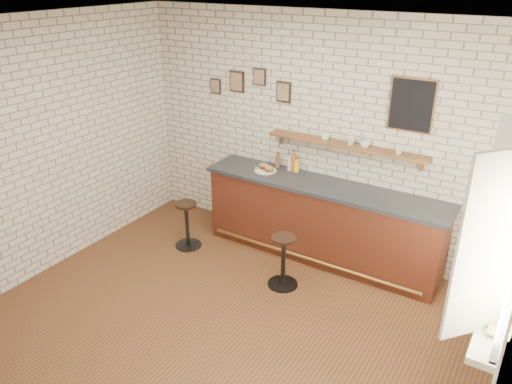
# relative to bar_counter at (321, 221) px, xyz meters

# --- Properties ---
(ground) EXTENTS (5.00, 5.00, 0.00)m
(ground) POSITION_rel_bar_counter_xyz_m (-0.24, -1.70, -0.51)
(ground) COLOR brown
(ground) RESTS_ON ground
(bar_counter) EXTENTS (3.10, 0.65, 1.01)m
(bar_counter) POSITION_rel_bar_counter_xyz_m (0.00, 0.00, 0.00)
(bar_counter) COLOR #532316
(bar_counter) RESTS_ON ground
(sandwich_plate) EXTENTS (0.28, 0.28, 0.01)m
(sandwich_plate) POSITION_rel_bar_counter_xyz_m (-0.83, 0.00, 0.51)
(sandwich_plate) COLOR white
(sandwich_plate) RESTS_ON bar_counter
(ciabatta_sandwich) EXTENTS (0.25, 0.17, 0.08)m
(ciabatta_sandwich) POSITION_rel_bar_counter_xyz_m (-0.82, 0.00, 0.55)
(ciabatta_sandwich) COLOR tan
(ciabatta_sandwich) RESTS_ON sandwich_plate
(potato_chips) EXTENTS (0.26, 0.19, 0.00)m
(potato_chips) POSITION_rel_bar_counter_xyz_m (-0.85, -0.00, 0.52)
(potato_chips) COLOR #F0BE54
(potato_chips) RESTS_ON sandwich_plate
(bitters_bottle_brown) EXTENTS (0.07, 0.07, 0.21)m
(bitters_bottle_brown) POSITION_rel_bar_counter_xyz_m (-0.75, 0.19, 0.59)
(bitters_bottle_brown) COLOR brown
(bitters_bottle_brown) RESTS_ON bar_counter
(bitters_bottle_white) EXTENTS (0.06, 0.06, 0.24)m
(bitters_bottle_white) POSITION_rel_bar_counter_xyz_m (-0.57, 0.19, 0.60)
(bitters_bottle_white) COLOR silver
(bitters_bottle_white) RESTS_ON bar_counter
(bitters_bottle_amber) EXTENTS (0.07, 0.07, 0.29)m
(bitters_bottle_amber) POSITION_rel_bar_counter_xyz_m (-0.52, 0.19, 0.62)
(bitters_bottle_amber) COLOR #A24C1A
(bitters_bottle_amber) RESTS_ON bar_counter
(condiment_bottle_yellow) EXTENTS (0.06, 0.06, 0.20)m
(condiment_bottle_yellow) POSITION_rel_bar_counter_xyz_m (-0.47, 0.19, 0.59)
(condiment_bottle_yellow) COLOR yellow
(condiment_bottle_yellow) RESTS_ON bar_counter
(bar_stool_left) EXTENTS (0.35, 0.35, 0.63)m
(bar_stool_left) POSITION_rel_bar_counter_xyz_m (-1.61, -0.70, -0.17)
(bar_stool_left) COLOR black
(bar_stool_left) RESTS_ON ground
(bar_stool_right) EXTENTS (0.36, 0.36, 0.64)m
(bar_stool_right) POSITION_rel_bar_counter_xyz_m (-0.09, -0.82, -0.16)
(bar_stool_right) COLOR black
(bar_stool_right) RESTS_ON ground
(wall_shelf) EXTENTS (2.00, 0.18, 0.18)m
(wall_shelf) POSITION_rel_bar_counter_xyz_m (0.16, 0.20, 0.97)
(wall_shelf) COLOR brown
(wall_shelf) RESTS_ON ground
(shelf_cup_a) EXTENTS (0.12, 0.12, 0.09)m
(shelf_cup_a) POSITION_rel_bar_counter_xyz_m (-0.10, 0.20, 1.04)
(shelf_cup_a) COLOR white
(shelf_cup_a) RESTS_ON wall_shelf
(shelf_cup_b) EXTENTS (0.15, 0.15, 0.10)m
(shelf_cup_b) POSITION_rel_bar_counter_xyz_m (0.22, 0.20, 1.04)
(shelf_cup_b) COLOR white
(shelf_cup_b) RESTS_ON wall_shelf
(shelf_cup_c) EXTENTS (0.11, 0.11, 0.09)m
(shelf_cup_c) POSITION_rel_bar_counter_xyz_m (0.40, 0.20, 1.04)
(shelf_cup_c) COLOR white
(shelf_cup_c) RESTS_ON wall_shelf
(shelf_cup_d) EXTENTS (0.10, 0.10, 0.08)m
(shelf_cup_d) POSITION_rel_bar_counter_xyz_m (0.80, 0.20, 1.04)
(shelf_cup_d) COLOR white
(shelf_cup_d) RESTS_ON wall_shelf
(back_wall_decor) EXTENTS (2.96, 0.02, 0.56)m
(back_wall_decor) POSITION_rel_bar_counter_xyz_m (-0.02, 0.28, 1.54)
(back_wall_decor) COLOR black
(back_wall_decor) RESTS_ON ground
(window_sill) EXTENTS (0.20, 1.35, 0.06)m
(window_sill) POSITION_rel_bar_counter_xyz_m (2.16, -1.40, 0.39)
(window_sill) COLOR white
(window_sill) RESTS_ON ground
(casement_window) EXTENTS (0.40, 1.30, 1.56)m
(casement_window) POSITION_rel_bar_counter_xyz_m (2.12, -1.40, 1.14)
(casement_window) COLOR white
(casement_window) RESTS_ON ground
(book_lower) EXTENTS (0.27, 0.30, 0.02)m
(book_lower) POSITION_rel_bar_counter_xyz_m (2.14, -1.65, 0.44)
(book_lower) COLOR tan
(book_lower) RESTS_ON window_sill
(book_upper) EXTENTS (0.18, 0.23, 0.02)m
(book_upper) POSITION_rel_bar_counter_xyz_m (2.14, -1.67, 0.46)
(book_upper) COLOR tan
(book_upper) RESTS_ON book_lower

